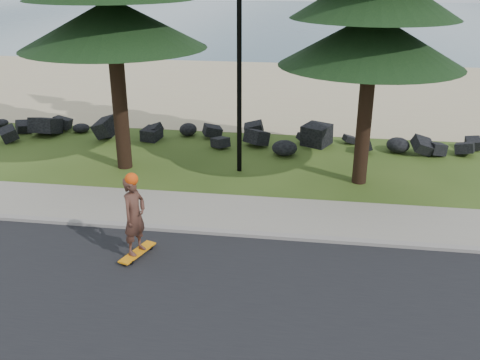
{
  "coord_description": "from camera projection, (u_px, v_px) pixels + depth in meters",
  "views": [
    {
      "loc": [
        2.19,
        -11.61,
        5.79
      ],
      "look_at": [
        0.49,
        0.0,
        1.01
      ],
      "focal_mm": 40.0,
      "sensor_mm": 36.0,
      "label": 1
    }
  ],
  "objects": [
    {
      "name": "lamp_post",
      "position": [
        239.0,
        29.0,
        14.49
      ],
      "size": [
        0.25,
        0.14,
        8.14
      ],
      "color": "black",
      "rests_on": "ground"
    },
    {
      "name": "road",
      "position": [
        173.0,
        333.0,
        8.99
      ],
      "size": [
        160.0,
        7.0,
        0.02
      ],
      "primitive_type": "cube",
      "color": "black",
      "rests_on": "ground"
    },
    {
      "name": "ground",
      "position": [
        220.0,
        217.0,
        13.12
      ],
      "size": [
        160.0,
        160.0,
        0.0
      ],
      "primitive_type": "plane",
      "color": "#314917",
      "rests_on": "ground"
    },
    {
      "name": "beach_sand",
      "position": [
        273.0,
        89.0,
        26.4
      ],
      "size": [
        160.0,
        15.0,
        0.01
      ],
      "primitive_type": "cube",
      "color": "tan",
      "rests_on": "ground"
    },
    {
      "name": "kerb",
      "position": [
        213.0,
        232.0,
        12.27
      ],
      "size": [
        160.0,
        0.2,
        0.1
      ],
      "primitive_type": "cube",
      "color": "gray",
      "rests_on": "ground"
    },
    {
      "name": "ocean",
      "position": [
        302.0,
        18.0,
        59.85
      ],
      "size": [
        160.0,
        58.0,
        0.01
      ],
      "primitive_type": "cube",
      "color": "#355765",
      "rests_on": "ground"
    },
    {
      "name": "seawall_boulders",
      "position": [
        250.0,
        145.0,
        18.25
      ],
      "size": [
        60.0,
        2.4,
        1.1
      ],
      "primitive_type": null,
      "color": "black",
      "rests_on": "ground"
    },
    {
      "name": "skateboarder",
      "position": [
        134.0,
        216.0,
        11.0
      ],
      "size": [
        0.58,
        1.04,
        1.89
      ],
      "rotation": [
        0.0,
        0.0,
        1.25
      ],
      "color": "orange",
      "rests_on": "ground"
    },
    {
      "name": "sidewalk",
      "position": [
        222.0,
        212.0,
        13.28
      ],
      "size": [
        160.0,
        2.0,
        0.08
      ],
      "primitive_type": "cube",
      "color": "gray",
      "rests_on": "ground"
    }
  ]
}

